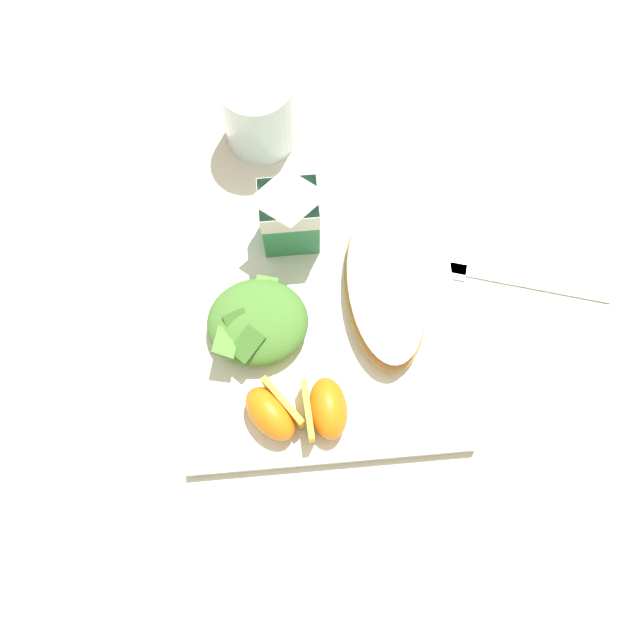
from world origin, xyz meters
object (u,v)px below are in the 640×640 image
(cheesy_pizza_bread, at_px, (385,289))
(orange_wedge_front, at_px, (272,412))
(paper_napkin, at_px, (301,556))
(metal_fork, at_px, (506,278))
(white_plate, at_px, (320,325))
(green_salad_pile, at_px, (257,322))
(milk_carton, at_px, (289,212))
(orange_wedge_middle, at_px, (323,409))
(drinking_clear_cup, at_px, (259,110))

(cheesy_pizza_bread, bearing_deg, orange_wedge_front, -136.64)
(paper_napkin, xyz_separation_m, metal_fork, (0.24, 0.26, 0.00))
(white_plate, height_order, orange_wedge_front, orange_wedge_front)
(green_salad_pile, xyz_separation_m, paper_napkin, (0.02, -0.22, -0.03))
(paper_napkin, bearing_deg, metal_fork, 47.51)
(green_salad_pile, bearing_deg, paper_napkin, -83.69)
(orange_wedge_front, relative_size, metal_fork, 0.38)
(metal_fork, bearing_deg, paper_napkin, -132.49)
(milk_carton, relative_size, orange_wedge_middle, 1.78)
(cheesy_pizza_bread, relative_size, milk_carton, 1.56)
(green_salad_pile, bearing_deg, white_plate, -0.09)
(milk_carton, distance_m, drinking_clear_cup, 0.14)
(white_plate, relative_size, metal_fork, 1.51)
(paper_napkin, bearing_deg, green_salad_pile, 96.31)
(orange_wedge_front, xyz_separation_m, metal_fork, (0.25, 0.13, -0.03))
(orange_wedge_middle, xyz_separation_m, paper_napkin, (-0.03, -0.13, -0.03))
(milk_carton, bearing_deg, orange_wedge_middle, -85.06)
(cheesy_pizza_bread, height_order, green_salad_pile, green_salad_pile)
(orange_wedge_front, relative_size, orange_wedge_middle, 1.13)
(orange_wedge_middle, distance_m, drinking_clear_cup, 0.32)
(orange_wedge_middle, bearing_deg, drinking_clear_cup, 97.11)
(cheesy_pizza_bread, relative_size, paper_napkin, 1.56)
(cheesy_pizza_bread, bearing_deg, metal_fork, 5.15)
(drinking_clear_cup, bearing_deg, paper_napkin, -89.02)
(milk_carton, xyz_separation_m, paper_napkin, (-0.02, -0.32, -0.07))
(white_plate, height_order, drinking_clear_cup, drinking_clear_cup)
(cheesy_pizza_bread, height_order, orange_wedge_front, orange_wedge_front)
(white_plate, bearing_deg, orange_wedge_middle, -93.27)
(white_plate, height_order, paper_napkin, white_plate)
(paper_napkin, height_order, drinking_clear_cup, drinking_clear_cup)
(orange_wedge_middle, distance_m, paper_napkin, 0.14)
(milk_carton, height_order, orange_wedge_middle, milk_carton)
(paper_napkin, height_order, metal_fork, metal_fork)
(orange_wedge_front, bearing_deg, green_salad_pile, 95.16)
(orange_wedge_front, relative_size, paper_napkin, 0.63)
(orange_wedge_middle, bearing_deg, milk_carton, 94.94)
(cheesy_pizza_bread, distance_m, orange_wedge_front, 0.17)
(cheesy_pizza_bread, height_order, orange_wedge_middle, orange_wedge_middle)
(paper_napkin, relative_size, metal_fork, 0.59)
(orange_wedge_front, bearing_deg, metal_fork, 26.48)
(paper_napkin, relative_size, drinking_clear_cup, 1.11)
(cheesy_pizza_bread, distance_m, green_salad_pile, 0.13)
(orange_wedge_middle, relative_size, paper_napkin, 0.56)
(orange_wedge_front, bearing_deg, drinking_clear_cup, 88.44)
(green_salad_pile, xyz_separation_m, orange_wedge_middle, (0.06, -0.09, -0.00))
(cheesy_pizza_bread, distance_m, paper_napkin, 0.27)
(drinking_clear_cup, bearing_deg, milk_carton, -79.83)
(milk_carton, bearing_deg, cheesy_pizza_bread, -39.63)
(green_salad_pile, distance_m, milk_carton, 0.11)
(green_salad_pile, xyz_separation_m, orange_wedge_front, (0.01, -0.09, -0.00))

